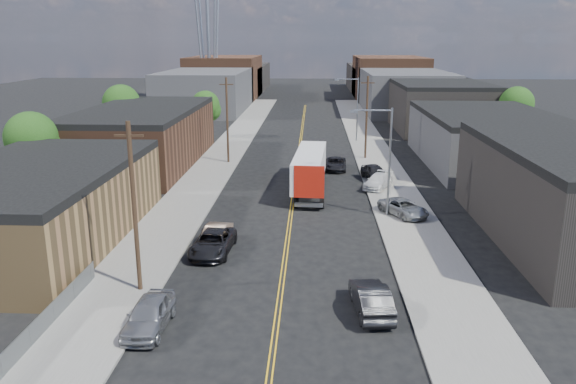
# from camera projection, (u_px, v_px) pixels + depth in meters

# --- Properties ---
(ground) EXTENTS (260.00, 260.00, 0.00)m
(ground) POSITION_uv_depth(u_px,v_px,m) (301.00, 141.00, 80.63)
(ground) COLOR black
(ground) RESTS_ON ground
(centerline) EXTENTS (0.32, 120.00, 0.01)m
(centerline) POSITION_uv_depth(u_px,v_px,m) (298.00, 164.00, 66.18)
(centerline) COLOR gold
(centerline) RESTS_ON ground
(sidewalk_left) EXTENTS (5.00, 140.00, 0.15)m
(sidewalk_left) POSITION_uv_depth(u_px,v_px,m) (218.00, 162.00, 66.57)
(sidewalk_left) COLOR slate
(sidewalk_left) RESTS_ON ground
(sidewalk_right) EXTENTS (5.00, 140.00, 0.15)m
(sidewalk_right) POSITION_uv_depth(u_px,v_px,m) (378.00, 164.00, 65.75)
(sidewalk_right) COLOR slate
(sidewalk_right) RESTS_ON ground
(warehouse_tan) EXTENTS (12.00, 22.00, 5.60)m
(warehouse_tan) POSITION_uv_depth(u_px,v_px,m) (36.00, 204.00, 40.21)
(warehouse_tan) COLOR brown
(warehouse_tan) RESTS_ON ground
(warehouse_brown) EXTENTS (12.00, 26.00, 6.60)m
(warehouse_brown) POSITION_uv_depth(u_px,v_px,m) (143.00, 136.00, 65.12)
(warehouse_brown) COLOR #4C2D1E
(warehouse_brown) RESTS_ON ground
(industrial_right_b) EXTENTS (14.00, 24.00, 6.10)m
(industrial_right_b) POSITION_uv_depth(u_px,v_px,m) (486.00, 138.00, 65.38)
(industrial_right_b) COLOR #38383B
(industrial_right_b) RESTS_ON ground
(industrial_right_c) EXTENTS (14.00, 22.00, 7.60)m
(industrial_right_c) POSITION_uv_depth(u_px,v_px,m) (439.00, 106.00, 90.23)
(industrial_right_c) COLOR black
(industrial_right_c) RESTS_ON ground
(skyline_left_a) EXTENTS (16.00, 30.00, 8.00)m
(skyline_left_a) POSITION_uv_depth(u_px,v_px,m) (207.00, 91.00, 114.15)
(skyline_left_a) COLOR #38383B
(skyline_left_a) RESTS_ON ground
(skyline_right_a) EXTENTS (16.00, 30.00, 8.00)m
(skyline_right_a) POSITION_uv_depth(u_px,v_px,m) (404.00, 91.00, 112.42)
(skyline_right_a) COLOR #38383B
(skyline_right_a) RESTS_ON ground
(skyline_left_b) EXTENTS (16.00, 26.00, 10.00)m
(skyline_left_b) POSITION_uv_depth(u_px,v_px,m) (225.00, 77.00, 137.97)
(skyline_left_b) COLOR #4C2D1E
(skyline_left_b) RESTS_ON ground
(skyline_right_b) EXTENTS (16.00, 26.00, 10.00)m
(skyline_right_b) POSITION_uv_depth(u_px,v_px,m) (389.00, 78.00, 136.24)
(skyline_right_b) COLOR #4C2D1E
(skyline_right_b) RESTS_ON ground
(skyline_left_c) EXTENTS (16.00, 40.00, 7.00)m
(skyline_left_c) POSITION_uv_depth(u_px,v_px,m) (236.00, 78.00, 157.63)
(skyline_left_c) COLOR black
(skyline_left_c) RESTS_ON ground
(skyline_right_c) EXTENTS (16.00, 40.00, 7.00)m
(skyline_right_c) POSITION_uv_depth(u_px,v_px,m) (379.00, 78.00, 155.90)
(skyline_right_c) COLOR black
(skyline_right_c) RESTS_ON ground
(streetlight_near) EXTENTS (3.39, 0.25, 9.00)m
(streetlight_near) POSITION_uv_depth(u_px,v_px,m) (385.00, 154.00, 45.17)
(streetlight_near) COLOR gray
(streetlight_near) RESTS_ON ground
(streetlight_far) EXTENTS (3.39, 0.25, 9.00)m
(streetlight_far) POSITION_uv_depth(u_px,v_px,m) (355.00, 104.00, 78.89)
(streetlight_far) COLOR gray
(streetlight_far) RESTS_ON ground
(utility_pole_left_near) EXTENTS (1.60, 0.26, 10.00)m
(utility_pole_left_near) POSITION_uv_depth(u_px,v_px,m) (134.00, 207.00, 31.46)
(utility_pole_left_near) COLOR black
(utility_pole_left_near) RESTS_ON ground
(utility_pole_left_far) EXTENTS (1.60, 0.26, 10.00)m
(utility_pole_left_far) POSITION_uv_depth(u_px,v_px,m) (227.00, 120.00, 65.17)
(utility_pole_left_far) COLOR black
(utility_pole_left_far) RESTS_ON ground
(utility_pole_right) EXTENTS (1.60, 0.26, 10.00)m
(utility_pole_right) POSITION_uv_depth(u_px,v_px,m) (367.00, 117.00, 67.35)
(utility_pole_right) COLOR black
(utility_pole_right) RESTS_ON ground
(chainlink_fence) EXTENTS (0.05, 16.00, 1.22)m
(chainlink_fence) POSITION_uv_depth(u_px,v_px,m) (30.00, 337.00, 26.52)
(chainlink_fence) COLOR slate
(chainlink_fence) RESTS_ON ground
(tree_left_near) EXTENTS (4.85, 4.76, 7.91)m
(tree_left_near) POSITION_uv_depth(u_px,v_px,m) (32.00, 141.00, 51.39)
(tree_left_near) COLOR black
(tree_left_near) RESTS_ON ground
(tree_left_mid) EXTENTS (5.10, 5.04, 8.37)m
(tree_left_mid) POSITION_uv_depth(u_px,v_px,m) (122.00, 106.00, 75.40)
(tree_left_mid) COLOR black
(tree_left_mid) RESTS_ON ground
(tree_left_far) EXTENTS (4.35, 4.20, 6.97)m
(tree_left_far) POSITION_uv_depth(u_px,v_px,m) (206.00, 107.00, 81.95)
(tree_left_far) COLOR black
(tree_left_far) RESTS_ON ground
(tree_right_far) EXTENTS (4.85, 4.76, 7.91)m
(tree_right_far) POSITION_uv_depth(u_px,v_px,m) (517.00, 106.00, 77.96)
(tree_right_far) COLOR black
(tree_right_far) RESTS_ON ground
(semi_truck) EXTENTS (3.30, 15.24, 3.95)m
(semi_truck) POSITION_uv_depth(u_px,v_px,m) (310.00, 166.00, 54.64)
(semi_truck) COLOR silver
(semi_truck) RESTS_ON ground
(car_left_a) EXTENTS (2.01, 4.78, 1.62)m
(car_left_a) POSITION_uv_depth(u_px,v_px,m) (149.00, 314.00, 28.37)
(car_left_a) COLOR #949699
(car_left_a) RESTS_ON ground
(car_left_b) EXTENTS (2.04, 4.50, 1.43)m
(car_left_b) POSITION_uv_depth(u_px,v_px,m) (215.00, 236.00, 39.97)
(car_left_b) COLOR #90745E
(car_left_b) RESTS_ON ground
(car_left_c) EXTENTS (2.80, 5.59, 1.52)m
(car_left_c) POSITION_uv_depth(u_px,v_px,m) (213.00, 243.00, 38.47)
(car_left_c) COLOR black
(car_left_c) RESTS_ON ground
(car_right_oncoming) EXTENTS (2.20, 5.06, 1.62)m
(car_right_oncoming) POSITION_uv_depth(u_px,v_px,m) (371.00, 298.00, 30.10)
(car_right_oncoming) COLOR black
(car_right_oncoming) RESTS_ON ground
(car_right_lot_a) EXTENTS (4.30, 5.24, 1.33)m
(car_right_lot_a) POSITION_uv_depth(u_px,v_px,m) (403.00, 208.00, 46.24)
(car_right_lot_a) COLOR #939697
(car_right_lot_a) RESTS_ON sidewalk_right
(car_right_lot_b) EXTENTS (3.63, 4.96, 1.33)m
(car_right_lot_b) POSITION_uv_depth(u_px,v_px,m) (378.00, 181.00, 54.80)
(car_right_lot_b) COLOR silver
(car_right_lot_b) RESTS_ON sidewalk_right
(car_right_lot_c) EXTENTS (2.99, 5.01, 1.60)m
(car_right_lot_c) POSITION_uv_depth(u_px,v_px,m) (375.00, 173.00, 57.72)
(car_right_lot_c) COLOR black
(car_right_lot_c) RESTS_ON sidewalk_right
(car_ahead_truck) EXTENTS (2.53, 5.06, 1.38)m
(car_ahead_truck) POSITION_uv_depth(u_px,v_px,m) (336.00, 164.00, 62.92)
(car_ahead_truck) COLOR black
(car_ahead_truck) RESTS_ON ground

